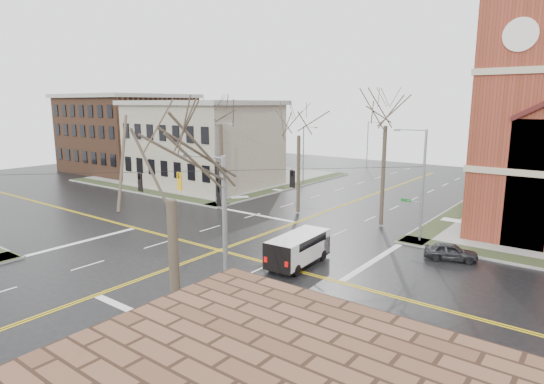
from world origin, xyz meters
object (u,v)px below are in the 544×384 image
Objects in this scene: tree_ne at (386,119)px; cargo_van at (300,247)px; streetlight_north_b at (368,143)px; signal_pole_nw at (216,161)px; signal_pole_ne at (421,182)px; signal_pole_se at (222,259)px; streetlight_north_a at (304,153)px; tree_se at (171,185)px; tree_nw_near at (299,130)px; parked_car_a at (451,252)px; tree_nw_far at (221,119)px.

cargo_van is at bearing -91.59° from tree_ne.
tree_ne is (17.60, -33.85, 5.30)m from streetlight_north_b.
signal_pole_nw is at bearing -91.05° from streetlight_north_b.
signal_pole_ne is 1.00× the size of signal_pole_se.
streetlight_north_a reaches higher than cargo_van.
signal_pole_nw is 36.51m from streetlight_north_b.
cargo_van is 0.49× the size of tree_se.
streetlight_north_b is at bearing 107.13° from cargo_van.
tree_ne reaches higher than cargo_van.
tree_ne reaches higher than tree_nw_near.
streetlight_north_a is 20.00m from streetlight_north_b.
signal_pole_nw is 0.77× the size of tree_nw_near.
streetlight_north_b is 0.59× the size of tree_ne.
tree_se is at bearing -70.21° from streetlight_north_b.
streetlight_north_b reaches higher than cargo_van.
parked_car_a is 13.30m from tree_ne.
tree_nw_far is (-23.91, 25.14, 4.41)m from signal_pole_se.
tree_nw_near is (8.71, -34.34, 4.02)m from streetlight_north_b.
signal_pole_ne is 13.90m from tree_nw_near.
cargo_van is at bearing -29.72° from signal_pole_nw.
streetlight_north_a and streetlight_north_b have the same top height.
signal_pole_nw is 20.95m from cargo_van.
signal_pole_ne is 1.57× the size of cargo_van.
tree_nw_far is (-23.91, 2.14, 4.41)m from signal_pole_ne.
streetlight_north_b is 49.91m from cargo_van.
streetlight_north_a is 31.97m from cargo_van.
signal_pole_ne is 2.44× the size of parked_car_a.
tree_ne is at bearing 3.16° from tree_nw_near.
tree_nw_near is (10.64, 0.02, -0.87)m from tree_nw_far.
tree_nw_near is 1.00× the size of tree_se.
tree_se is (-3.01, -22.92, 7.82)m from parked_car_a.
signal_pole_nw is 19.08m from tree_ne.
signal_pole_ne is at bearing -31.20° from tree_ne.
tree_nw_far is at bearing 133.56° from signal_pole_se.
cargo_van is (17.91, -10.23, -3.69)m from signal_pole_nw.
signal_pole_se is 2.44× the size of parked_car_a.
signal_pole_se is (0.00, -23.00, 0.00)m from signal_pole_ne.
parked_car_a is 0.27× the size of tree_ne.
streetlight_north_b is 47.13m from parked_car_a.
streetlight_north_a is at bearing 117.91° from tree_se.
tree_ne is (18.27, 2.65, 4.82)m from signal_pole_nw.
streetlight_north_b is at bearing 121.05° from signal_pole_ne.
tree_ne is at bearing 35.54° from parked_car_a.
signal_pole_nw is at bearing 180.00° from signal_pole_ne.
cargo_van is at bearing 108.39° from tree_se.
signal_pole_se is 26.46m from tree_ne.
cargo_van is at bearing 112.56° from parked_car_a.
tree_nw_near is at bearing 12.96° from signal_pole_nw.
tree_nw_far reaches higher than signal_pole_se.
signal_pole_ne is 26.13m from tree_se.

